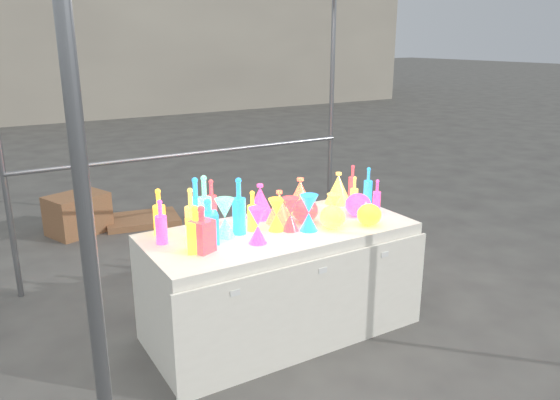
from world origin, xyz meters
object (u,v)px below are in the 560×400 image
bottle_0 (159,212)px  globe_0 (369,216)px  cardboard_box_closed (78,214)px  display_table (281,281)px  decanter_0 (196,229)px  lampshade_0 (279,207)px  hourglass_0 (290,214)px

bottle_0 → globe_0: bearing=-23.6°
cardboard_box_closed → globe_0: size_ratio=3.45×
cardboard_box_closed → globe_0: globe_0 is taller
display_table → bottle_0: bottle_0 is taller
cardboard_box_closed → decanter_0: (0.16, -2.87, 0.68)m
decanter_0 → lampshade_0: size_ratio=1.25×
lampshade_0 → decanter_0: bearing=175.0°
bottle_0 → lampshade_0: size_ratio=1.36×
display_table → globe_0: 0.75m
bottle_0 → lampshade_0: bearing=-13.7°
hourglass_0 → display_table: bearing=130.5°
decanter_0 → hourglass_0: decanter_0 is taller
lampshade_0 → bottle_0: bearing=145.1°
bottle_0 → decanter_0: bottle_0 is taller
decanter_0 → hourglass_0: (0.67, 0.02, -0.03)m
display_table → decanter_0: 0.82m
display_table → hourglass_0: bearing=-49.5°
lampshade_0 → globe_0: bearing=-57.7°
hourglass_0 → globe_0: hourglass_0 is taller
cardboard_box_closed → decanter_0: size_ratio=2.02×
globe_0 → hourglass_0: bearing=160.0°
decanter_0 → lampshade_0: bearing=33.5°
display_table → cardboard_box_closed: size_ratio=3.23×
display_table → decanter_0: size_ratio=6.52×
display_table → hourglass_0: (0.04, -0.05, 0.49)m
bottle_0 → lampshade_0: bottle_0 is taller
display_table → lampshade_0: (0.06, 0.13, 0.49)m
bottle_0 → decanter_0: 0.40m
decanter_0 → cardboard_box_closed: bearing=110.4°
globe_0 → lampshade_0: size_ratio=0.73×
globe_0 → display_table: bearing=156.9°
decanter_0 → bottle_0: bearing=120.0°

